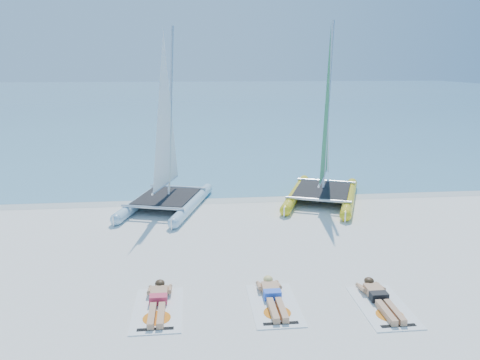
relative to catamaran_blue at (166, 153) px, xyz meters
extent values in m
plane|color=silver|center=(2.73, -4.67, -1.92)|extent=(140.00, 140.00, 0.00)
cube|color=#73AEC0|center=(2.73, 58.33, -1.91)|extent=(140.00, 115.00, 0.01)
cube|color=beige|center=(2.73, 0.83, -1.91)|extent=(140.00, 1.40, 0.01)
cylinder|color=#A7C6DB|center=(-0.93, 0.18, -1.73)|extent=(1.57, 4.15, 0.37)
cone|color=#A7C6DB|center=(-0.26, 2.41, -1.73)|extent=(0.49, 0.62, 0.35)
cylinder|color=#A7C6DB|center=(0.88, -0.36, -1.73)|extent=(1.57, 4.15, 0.37)
cone|color=#A7C6DB|center=(1.54, 1.87, -1.73)|extent=(0.49, 0.62, 0.35)
cube|color=black|center=(-0.03, -0.09, -1.52)|extent=(2.41, 2.75, 0.03)
cylinder|color=silver|center=(0.19, 0.63, 1.39)|extent=(0.40, 1.09, 5.82)
cylinder|color=gold|center=(4.74, 0.52, -1.72)|extent=(2.00, 4.23, 0.39)
cone|color=gold|center=(5.64, 2.78, -1.72)|extent=(0.55, 0.66, 0.37)
cylinder|color=gold|center=(6.56, -0.21, -1.72)|extent=(2.00, 4.23, 0.39)
cone|color=gold|center=(7.47, 2.04, -1.72)|extent=(0.55, 0.66, 0.37)
cube|color=black|center=(5.65, 0.16, -1.50)|extent=(2.66, 2.95, 0.03)
cylinder|color=silver|center=(5.95, 0.89, 1.52)|extent=(0.52, 1.11, 6.06)
cube|color=white|center=(0.11, -7.24, -1.91)|extent=(1.00, 1.85, 0.02)
cube|color=tan|center=(0.11, -6.81, -1.80)|extent=(0.36, 0.55, 0.17)
cube|color=#CE304D|center=(0.11, -7.01, -1.79)|extent=(0.37, 0.22, 0.17)
cube|color=tan|center=(0.11, -7.61, -1.83)|extent=(0.31, 0.85, 0.13)
sphere|color=tan|center=(0.11, -6.44, -1.76)|extent=(0.21, 0.21, 0.21)
ellipsoid|color=#382514|center=(0.11, -6.43, -1.72)|extent=(0.22, 0.24, 0.15)
cube|color=white|center=(2.53, -7.29, -1.91)|extent=(1.00, 1.85, 0.02)
cube|color=tan|center=(2.53, -6.86, -1.80)|extent=(0.36, 0.55, 0.17)
cube|color=blue|center=(2.53, -7.06, -1.79)|extent=(0.37, 0.22, 0.17)
cube|color=tan|center=(2.53, -7.66, -1.83)|extent=(0.31, 0.85, 0.13)
sphere|color=tan|center=(2.53, -6.49, -1.76)|extent=(0.21, 0.21, 0.21)
ellipsoid|color=#ECCE6F|center=(2.53, -6.48, -1.72)|extent=(0.22, 0.24, 0.15)
cube|color=white|center=(4.78, -7.61, -1.91)|extent=(1.00, 1.85, 0.02)
cube|color=tan|center=(4.78, -7.18, -1.80)|extent=(0.36, 0.55, 0.17)
cube|color=black|center=(4.78, -7.38, -1.79)|extent=(0.37, 0.22, 0.17)
cube|color=tan|center=(4.78, -7.98, -1.83)|extent=(0.31, 0.85, 0.13)
sphere|color=tan|center=(4.78, -6.81, -1.76)|extent=(0.21, 0.21, 0.21)
ellipsoid|color=#382514|center=(4.78, -6.80, -1.72)|extent=(0.22, 0.24, 0.15)
camera|label=1|loc=(0.89, -16.06, 3.03)|focal=35.00mm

